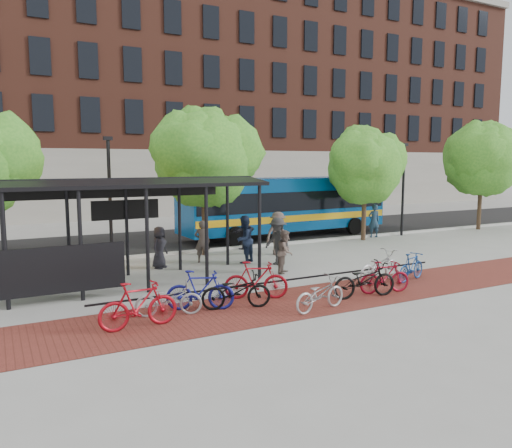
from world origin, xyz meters
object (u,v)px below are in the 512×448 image
pedestrian_0 (159,247)px  pedestrian_7 (374,221)px  bike_4 (236,291)px  pedestrian_3 (278,233)px  bike_9 (385,277)px  pedestrian_5 (245,232)px  bike_10 (379,266)px  pedestrian_2 (244,240)px  lamp_post_left (110,196)px  bus (286,203)px  bike_8 (364,280)px  bus_shelter (100,197)px  bike_11 (411,267)px  pedestrian_1 (202,241)px  tree_d (483,156)px  pedestrian_8 (285,252)px  bike_5 (256,280)px  tree_b (205,154)px  bike_3 (200,290)px  bike_2 (169,299)px  bike_6 (320,294)px  lamp_post_right (403,186)px  tree_c (366,163)px  pedestrian_9 (278,241)px

pedestrian_0 → pedestrian_7: (12.75, 2.30, 0.09)m
bike_4 → pedestrian_3: size_ratio=1.03×
bike_9 → pedestrian_5: 9.26m
bike_10 → pedestrian_2: 5.76m
lamp_post_left → bus: bearing=15.0°
bus → bike_8: bus is taller
bus_shelter → pedestrian_3: bearing=15.7°
bike_11 → pedestrian_0: size_ratio=1.01×
pedestrian_1 → bike_4: bearing=107.4°
pedestrian_7 → pedestrian_2: bearing=30.2°
tree_d → pedestrian_8: tree_d is taller
bike_5 → bike_8: (2.99, -1.41, -0.03)m
pedestrian_1 → pedestrian_8: pedestrian_1 is taller
pedestrian_1 → bike_10: bearing=156.0°
lamp_post_left → pedestrian_5: size_ratio=3.18×
pedestrian_5 → tree_b: bearing=-7.7°
bike_3 → pedestrian_3: 8.73m
tree_d → bike_2: bearing=-160.6°
bus → bike_4: (-8.31, -11.06, -1.34)m
tree_d → pedestrian_7: 8.73m
pedestrian_0 → pedestrian_2: 3.43m
pedestrian_8 → bike_2: bearing=165.1°
bike_8 → pedestrian_2: 6.53m
bus_shelter → bike_10: bearing=-23.5°
pedestrian_1 → pedestrian_2: 1.72m
bike_2 → pedestrian_3: (7.06, 6.30, 0.49)m
lamp_post_left → pedestrian_0: 3.17m
bike_6 → bike_8: (1.96, 0.46, 0.08)m
lamp_post_right → bike_2: size_ratio=2.87×
bike_10 → pedestrian_7: size_ratio=1.15×
bus_shelter → tree_c: (14.22, 3.83, 1.06)m
bike_10 → pedestrian_9: size_ratio=1.09×
pedestrian_8 → tree_c: bearing=-12.0°
bike_2 → pedestrian_9: size_ratio=0.94×
tree_b → bike_3: (-3.35, -7.78, -3.89)m
bike_8 → pedestrian_0: 8.24m
bike_2 → pedestrian_7: 16.58m
bike_8 → lamp_post_right: bearing=-40.7°
pedestrian_2 → lamp_post_right: bearing=159.2°
bike_2 → pedestrian_2: pedestrian_2 is taller
lamp_post_right → pedestrian_0: 14.89m
bike_2 → bike_11: size_ratio=1.08×
lamp_post_right → pedestrian_1: bearing=-171.7°
bike_9 → pedestrian_7: pedestrian_7 is taller
lamp_post_left → bike_2: bearing=-91.4°
bike_2 → pedestrian_8: size_ratio=1.11×
lamp_post_left → bike_3: (0.74, -8.03, -2.18)m
tree_d → lamp_post_right: size_ratio=1.28×
pedestrian_5 → pedestrian_8: 5.39m
lamp_post_left → bike_10: bearing=-46.4°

